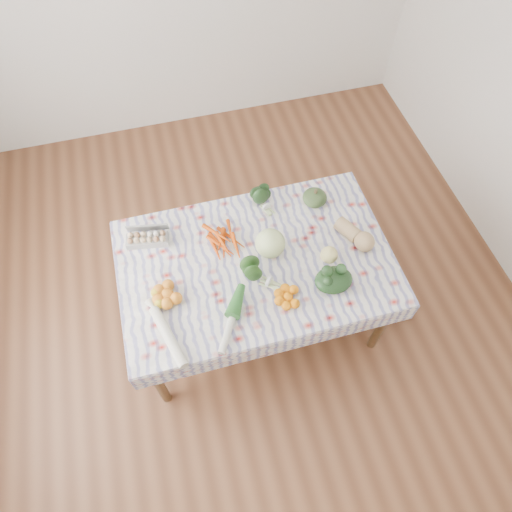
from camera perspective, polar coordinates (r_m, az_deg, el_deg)
ground at (r=3.44m, az=0.00°, el=-7.32°), size 4.50×4.50×0.00m
dining_table at (r=2.84m, az=0.00°, el=-1.53°), size 1.60×1.00×0.75m
tablecloth at (r=2.77m, az=0.00°, el=-0.71°), size 1.66×1.06×0.01m
egg_carton at (r=2.89m, az=-13.43°, el=2.04°), size 0.27×0.15×0.07m
carrot_bunch at (r=2.81m, az=-4.03°, el=1.56°), size 0.27×0.25×0.05m
kale_bunch at (r=2.96m, az=0.87°, el=7.18°), size 0.18×0.17×0.14m
kabocha_squash at (r=3.01m, az=7.35°, el=7.25°), size 0.17×0.17×0.10m
cabbage at (r=2.73m, az=1.78°, el=1.59°), size 0.24×0.24×0.18m
butternut_squash at (r=2.87m, az=12.34°, el=2.71°), size 0.23×0.29×0.12m
orange_cluster at (r=2.66m, az=-11.00°, el=-4.70°), size 0.29×0.29×0.08m
broccoli at (r=2.64m, az=0.54°, el=-2.53°), size 0.23×0.23×0.12m
mandarin_cluster at (r=2.62m, az=4.03°, el=-5.06°), size 0.23×0.23×0.06m
grapefruit at (r=2.76m, az=9.12°, el=0.15°), size 0.13×0.13×0.11m
spinach_bag at (r=2.68m, az=9.66°, el=-2.97°), size 0.27×0.24×0.10m
daikon at (r=2.56m, az=-10.88°, el=-9.85°), size 0.17×0.41×0.06m
leek at (r=2.56m, az=-3.06°, el=-7.96°), size 0.24×0.37×0.04m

